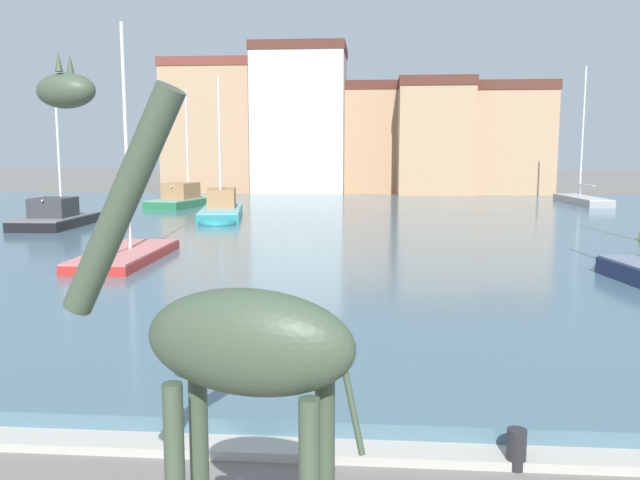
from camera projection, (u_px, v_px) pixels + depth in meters
harbor_water at (351, 228)px, 31.79m from camera, size 76.57×47.09×0.33m
quay_edge_coping at (288, 450)px, 8.30m from camera, size 76.57×0.50×0.12m
giraffe_statue at (232, 352)px, 4.88m from camera, size 2.61×0.95×4.60m
sailboat_teal at (221, 213)px, 34.90m from camera, size 3.36×8.33×7.80m
sailboat_grey at (578, 201)px, 45.26m from camera, size 2.00×8.28×9.63m
sailboat_red at (132, 256)px, 21.75m from camera, size 2.14×6.53×7.96m
sailboat_black at (62, 220)px, 31.47m from camera, size 2.55×6.45×6.45m
sailboat_green at (188, 201)px, 43.29m from camera, size 3.77×7.80×7.92m
mooring_bollard at (516, 449)px, 7.90m from camera, size 0.24×0.24×0.50m
townhouse_narrow_midrow at (212, 128)px, 60.24m from camera, size 8.22×6.82×12.14m
townhouse_corner_house at (300, 121)px, 57.70m from camera, size 8.14×6.92×13.13m
townhouse_end_terrace at (377, 139)px, 59.48m from camera, size 8.59×5.58×10.08m
townhouse_tall_gabled at (433, 139)px, 55.89m from camera, size 6.22×7.97×9.96m
townhouse_wide_warehouse at (503, 141)px, 56.32m from camera, size 7.45×7.68×9.66m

